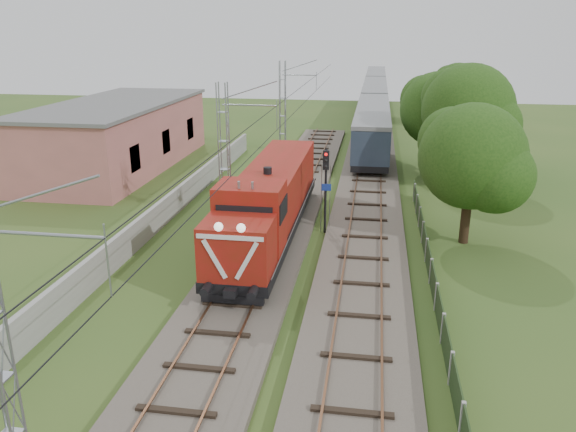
# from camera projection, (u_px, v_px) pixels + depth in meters

# --- Properties ---
(ground) EXTENTS (140.00, 140.00, 0.00)m
(ground) POSITION_uv_depth(u_px,v_px,m) (223.00, 332.00, 20.92)
(ground) COLOR #33521E
(ground) RESTS_ON ground
(track_main) EXTENTS (4.20, 70.00, 0.45)m
(track_main) POSITION_uv_depth(u_px,v_px,m) (260.00, 256.00, 27.41)
(track_main) COLOR #6B6054
(track_main) RESTS_ON ground
(track_side) EXTENTS (4.20, 80.00, 0.45)m
(track_side) POSITION_uv_depth(u_px,v_px,m) (368.00, 188.00, 38.85)
(track_side) COLOR #6B6054
(track_side) RESTS_ON ground
(catenary) EXTENTS (3.31, 70.00, 8.00)m
(catenary) POSITION_uv_depth(u_px,v_px,m) (225.00, 154.00, 31.28)
(catenary) COLOR gray
(catenary) RESTS_ON ground
(boundary_wall) EXTENTS (0.25, 40.00, 1.50)m
(boundary_wall) POSITION_uv_depth(u_px,v_px,m) (168.00, 208.00, 32.85)
(boundary_wall) COLOR #9E9E99
(boundary_wall) RESTS_ON ground
(station_building) EXTENTS (8.40, 20.40, 5.22)m
(station_building) POSITION_uv_depth(u_px,v_px,m) (118.00, 135.00, 44.72)
(station_building) COLOR #BF6A66
(station_building) RESTS_ON ground
(fence) EXTENTS (0.12, 32.00, 1.20)m
(fence) POSITION_uv_depth(u_px,v_px,m) (436.00, 297.00, 22.37)
(fence) COLOR black
(fence) RESTS_ON ground
(locomotive) EXTENTS (2.92, 16.69, 4.24)m
(locomotive) POSITION_uv_depth(u_px,v_px,m) (270.00, 201.00, 29.26)
(locomotive) COLOR black
(locomotive) RESTS_ON ground
(coach_rake) EXTENTS (2.92, 65.11, 3.38)m
(coach_rake) POSITION_uv_depth(u_px,v_px,m) (375.00, 96.00, 70.93)
(coach_rake) COLOR black
(coach_rake) RESTS_ON ground
(signal_post) EXTENTS (0.52, 0.40, 4.69)m
(signal_post) POSITION_uv_depth(u_px,v_px,m) (326.00, 176.00, 29.96)
(signal_post) COLOR black
(signal_post) RESTS_ON ground
(tree_a) EXTENTS (5.64, 5.37, 7.31)m
(tree_a) POSITION_uv_depth(u_px,v_px,m) (473.00, 158.00, 28.18)
(tree_a) COLOR #362116
(tree_a) RESTS_ON ground
(tree_b) EXTENTS (6.60, 6.28, 8.55)m
(tree_b) POSITION_uv_depth(u_px,v_px,m) (469.00, 111.00, 38.35)
(tree_b) COLOR #362116
(tree_b) RESTS_ON ground
(tree_c) EXTENTS (5.93, 5.65, 7.69)m
(tree_c) POSITION_uv_depth(u_px,v_px,m) (439.00, 110.00, 42.56)
(tree_c) COLOR #362116
(tree_c) RESTS_ON ground
(tree_d) EXTENTS (5.45, 5.19, 7.06)m
(tree_d) POSITION_uv_depth(u_px,v_px,m) (458.00, 87.00, 62.47)
(tree_d) COLOR #362116
(tree_d) RESTS_ON ground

